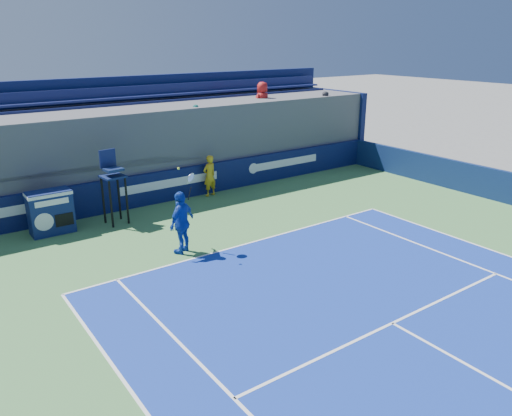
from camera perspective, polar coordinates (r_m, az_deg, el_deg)
ball_person at (r=19.50m, az=-5.33°, el=3.70°), size 0.65×0.50×1.62m
back_hoarding at (r=19.18m, az=-9.79°, el=2.57°), size 20.40×0.21×1.20m
match_clock at (r=16.93m, az=-22.44°, el=-0.33°), size 1.32×0.73×1.40m
umpire_chair at (r=16.94m, az=-16.07°, el=3.18°), size 0.77×0.77×2.48m
tennis_player at (r=14.32m, az=-8.47°, el=-1.62°), size 1.16×0.92×2.57m
stadium_seating at (r=20.72m, az=-12.45°, el=7.12°), size 21.00×4.05×4.40m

